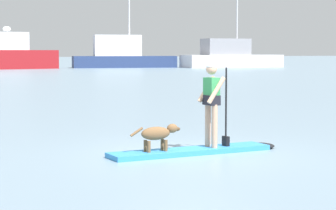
{
  "coord_description": "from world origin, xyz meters",
  "views": [
    {
      "loc": [
        -6.17,
        -11.32,
        2.05
      ],
      "look_at": [
        0.0,
        1.0,
        0.9
      ],
      "focal_mm": 69.77,
      "sensor_mm": 36.0,
      "label": 1
    }
  ],
  "objects_px": {
    "moored_boat_far_port": "(12,55)",
    "moored_boat_starboard": "(122,55)",
    "dog": "(158,134)",
    "person_paddler": "(212,98)",
    "moored_boat_center": "(230,57)",
    "paddleboard": "(200,150)"
  },
  "relations": [
    {
      "from": "moored_boat_far_port",
      "to": "moored_boat_center",
      "type": "height_order",
      "value": "moored_boat_center"
    },
    {
      "from": "dog",
      "to": "moored_boat_starboard",
      "type": "relative_size",
      "value": 0.08
    },
    {
      "from": "moored_boat_starboard",
      "to": "moored_boat_center",
      "type": "relative_size",
      "value": 0.98
    },
    {
      "from": "moored_boat_far_port",
      "to": "paddleboard",
      "type": "bearing_deg",
      "value": -99.88
    },
    {
      "from": "dog",
      "to": "moored_boat_far_port",
      "type": "bearing_deg",
      "value": 79.28
    },
    {
      "from": "person_paddler",
      "to": "moored_boat_far_port",
      "type": "xyz_separation_m",
      "value": [
        10.63,
        62.58,
        0.49
      ]
    },
    {
      "from": "person_paddler",
      "to": "moored_boat_center",
      "type": "bearing_deg",
      "value": 57.64
    },
    {
      "from": "person_paddler",
      "to": "moored_boat_starboard",
      "type": "height_order",
      "value": "moored_boat_starboard"
    },
    {
      "from": "moored_boat_far_port",
      "to": "moored_boat_starboard",
      "type": "relative_size",
      "value": 0.78
    },
    {
      "from": "moored_boat_starboard",
      "to": "moored_boat_center",
      "type": "distance_m",
      "value": 13.48
    },
    {
      "from": "paddleboard",
      "to": "moored_boat_center",
      "type": "height_order",
      "value": "moored_boat_center"
    },
    {
      "from": "paddleboard",
      "to": "moored_boat_starboard",
      "type": "bearing_deg",
      "value": 68.78
    },
    {
      "from": "person_paddler",
      "to": "dog",
      "type": "xyz_separation_m",
      "value": [
        -1.22,
        -0.01,
        -0.65
      ]
    },
    {
      "from": "person_paddler",
      "to": "moored_boat_far_port",
      "type": "distance_m",
      "value": 63.48
    },
    {
      "from": "paddleboard",
      "to": "moored_boat_center",
      "type": "bearing_deg",
      "value": 57.46
    },
    {
      "from": "paddleboard",
      "to": "moored_boat_far_port",
      "type": "bearing_deg",
      "value": 80.12
    },
    {
      "from": "dog",
      "to": "moored_boat_center",
      "type": "bearing_deg",
      "value": 56.8
    },
    {
      "from": "paddleboard",
      "to": "person_paddler",
      "type": "bearing_deg",
      "value": 0.53
    },
    {
      "from": "dog",
      "to": "moored_boat_starboard",
      "type": "bearing_deg",
      "value": 68.02
    },
    {
      "from": "person_paddler",
      "to": "moored_boat_center",
      "type": "xyz_separation_m",
      "value": [
        36.62,
        57.8,
        0.24
      ]
    },
    {
      "from": "dog",
      "to": "moored_boat_center",
      "type": "relative_size",
      "value": 0.08
    },
    {
      "from": "dog",
      "to": "moored_boat_center",
      "type": "distance_m",
      "value": 69.1
    }
  ]
}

